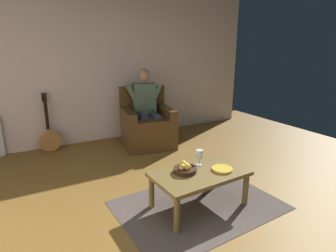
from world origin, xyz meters
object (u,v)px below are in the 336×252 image
decorative_dish (222,169)px  fruit_bowl (185,169)px  armchair (147,126)px  person_seated (146,105)px  wine_glass_near (199,155)px  coffee_table (199,177)px  guitar (50,138)px

decorative_dish → fruit_bowl: bearing=-22.0°
armchair → person_seated: size_ratio=0.76×
wine_glass_near → decorative_dish: (-0.14, 0.23, -0.11)m
person_seated → armchair: bearing=90.0°
armchair → coffee_table: armchair is taller
coffee_table → wine_glass_near: 0.25m
decorative_dish → guitar: bearing=-61.3°
person_seated → wine_glass_near: (0.24, 1.90, -0.18)m
person_seated → coffee_table: size_ratio=1.28×
armchair → guitar: armchair is taller
guitar → fruit_bowl: size_ratio=3.95×
coffee_table → guitar: bearing=-64.7°
armchair → decorative_dish: size_ratio=4.54×
guitar → decorative_dish: 2.95m
person_seated → wine_glass_near: bearing=92.7°
person_seated → coffee_table: (0.33, 2.04, -0.35)m
armchair → fruit_bowl: armchair is taller
person_seated → decorative_dish: person_seated is taller
fruit_bowl → coffee_table: bearing=153.6°
wine_glass_near → fruit_bowl: size_ratio=0.73×
armchair → decorative_dish: bearing=97.1°
armchair → person_seated: person_seated is taller
coffee_table → guitar: guitar is taller
coffee_table → decorative_dish: bearing=160.8°
guitar → fruit_bowl: bearing=113.2°
fruit_bowl → decorative_dish: bearing=158.0°
armchair → wine_glass_near: armchair is taller
fruit_bowl → decorative_dish: (-0.37, 0.15, -0.03)m
armchair → wine_glass_near: (0.23, 1.87, 0.18)m
wine_glass_near → fruit_bowl: wine_glass_near is taller
guitar → wine_glass_near: guitar is taller
armchair → fruit_bowl: 2.01m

